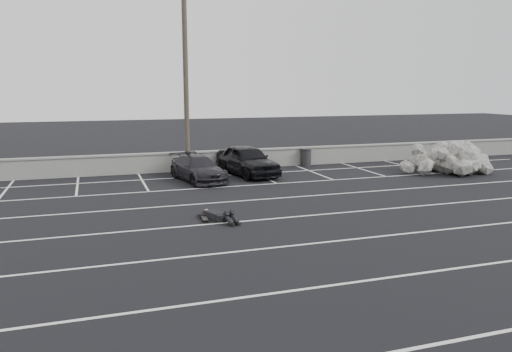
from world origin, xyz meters
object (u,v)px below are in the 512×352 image
object	(u,v)px
riprap_pile	(453,163)
skateboard	(204,218)
car_right	(198,168)
trash_bin	(306,157)
utility_pole	(186,78)
person	(215,212)
car_left	(247,160)

from	to	relation	value
riprap_pile	skateboard	distance (m)	15.71
car_right	trash_bin	bearing A→B (deg)	9.61
trash_bin	utility_pole	bearing A→B (deg)	-176.73
utility_pole	person	distance (m)	10.69
car_right	riprap_pile	xyz separation A→B (m)	(13.44, -1.99, -0.07)
car_right	skateboard	distance (m)	7.48
car_left	riprap_pile	distance (m)	11.02
car_left	car_right	bearing A→B (deg)	-175.53
riprap_pile	skateboard	xyz separation A→B (m)	(-14.76, -5.36, -0.47)
car_right	utility_pole	distance (m)	4.94
utility_pole	trash_bin	world-z (taller)	utility_pole
person	riprap_pile	bearing A→B (deg)	-0.18
car_left	car_right	size ratio (longest dim) A/B	1.08
car_right	utility_pole	world-z (taller)	utility_pole
person	trash_bin	bearing A→B (deg)	31.19
utility_pole	riprap_pile	xyz separation A→B (m)	(13.51, -4.24, -4.46)
car_right	skateboard	size ratio (longest dim) A/B	5.62
car_right	person	world-z (taller)	car_right
car_right	skateboard	world-z (taller)	car_right
car_right	utility_pole	xyz separation A→B (m)	(-0.07, 2.25, 4.39)
trash_bin	riprap_pile	xyz separation A→B (m)	(6.50, -4.64, 0.03)
utility_pole	skateboard	bearing A→B (deg)	-97.42
car_left	skateboard	distance (m)	9.09
trash_bin	riprap_pile	world-z (taller)	riprap_pile
utility_pole	trash_bin	xyz separation A→B (m)	(7.01, 0.40, -4.49)
car_left	utility_pole	size ratio (longest dim) A/B	0.46
car_left	trash_bin	distance (m)	4.59
riprap_pile	person	xyz separation A→B (m)	(-14.38, -5.29, -0.30)
car_left	person	size ratio (longest dim) A/B	1.76
person	skateboard	distance (m)	0.42
car_left	riprap_pile	bearing A→B (deg)	-24.93
riprap_pile	utility_pole	bearing A→B (deg)	162.57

